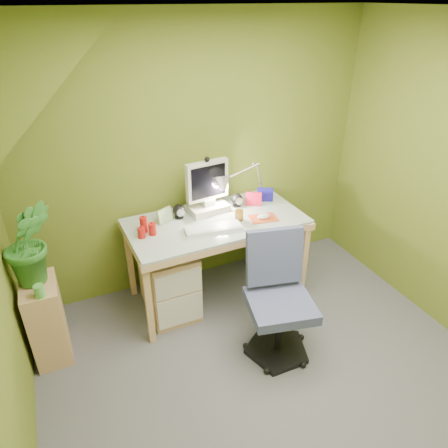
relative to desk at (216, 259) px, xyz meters
name	(u,v)px	position (x,y,z in m)	size (l,w,h in m)	color
floor	(281,392)	(0.00, -1.18, -0.40)	(3.20, 3.20, 0.01)	#515156
ceiling	(319,11)	(0.00, -1.18, 2.00)	(3.20, 3.20, 0.01)	white
wall_back	(196,159)	(0.00, 0.42, 0.80)	(3.20, 0.01, 2.40)	olive
slope_ceiling	(98,167)	(-1.00, -1.18, 1.45)	(1.10, 3.20, 1.10)	white
desk	(216,259)	(0.00, 0.00, 0.00)	(1.49, 0.74, 0.80)	tan
monitor	(207,183)	(0.00, 0.18, 0.67)	(0.39, 0.23, 0.54)	beige
speaker_left	(179,211)	(-0.27, 0.16, 0.46)	(0.10, 0.10, 0.13)	black
speaker_right	(237,200)	(0.27, 0.16, 0.46)	(0.10, 0.10, 0.13)	black
keyboard	(213,228)	(-0.08, -0.14, 0.41)	(0.46, 0.15, 0.02)	silver
mousepad	(263,218)	(0.38, -0.14, 0.40)	(0.23, 0.16, 0.01)	#BA441D
mouse	(263,216)	(0.38, -0.14, 0.42)	(0.11, 0.07, 0.04)	silver
amber_tumbler	(239,215)	(0.18, -0.08, 0.44)	(0.07, 0.07, 0.09)	#935E15
candle_cluster	(145,227)	(-0.60, 0.01, 0.46)	(0.17, 0.15, 0.13)	#AE140F
photo_frame_red	(254,199)	(0.42, 0.12, 0.46)	(0.14, 0.02, 0.12)	red
photo_frame_blue	(265,194)	(0.56, 0.16, 0.46)	(0.15, 0.02, 0.13)	navy
photo_frame_green	(165,215)	(-0.40, 0.14, 0.46)	(0.14, 0.02, 0.12)	#9ABB80
desk_lamp	(254,173)	(0.45, 0.18, 0.68)	(0.53, 0.23, 0.57)	#BCBBC0
side_ledge	(47,320)	(-1.44, -0.15, -0.07)	(0.25, 0.38, 0.67)	tan
potted_plant	(29,243)	(-1.42, -0.10, 0.59)	(0.35, 0.28, 0.63)	#2E7326
green_cup	(40,291)	(-1.42, -0.30, 0.31)	(0.07, 0.07, 0.09)	#54A946
task_chair	(281,304)	(0.16, -0.84, 0.08)	(0.53, 0.53, 0.96)	#42496C
radiator	(271,245)	(0.73, 0.28, -0.20)	(0.41, 0.16, 0.41)	silver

